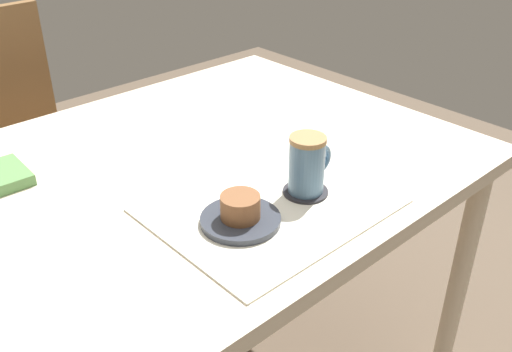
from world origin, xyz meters
The scene contains 7 objects.
dining_table centered at (0.00, 0.00, 0.64)m, with size 1.15×0.92×0.71m.
wooden_chair centered at (-0.14, 0.77, 0.48)m, with size 0.43×0.43×0.90m.
placemat centered at (-0.02, -0.24, 0.71)m, with size 0.43×0.35×0.00m, color silver.
pastry_plate centered at (-0.10, -0.25, 0.72)m, with size 0.15×0.15×0.01m, color #333842.
pastry centered at (-0.10, -0.25, 0.75)m, with size 0.07×0.07×0.04m, color brown.
coffee_coaster centered at (0.06, -0.26, 0.72)m, with size 0.09×0.09×0.01m, color #232328.
coffee_mug centered at (0.06, -0.26, 0.78)m, with size 0.10×0.07×0.12m.
Camera 1 is at (-0.66, -0.90, 1.30)m, focal length 40.00 mm.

